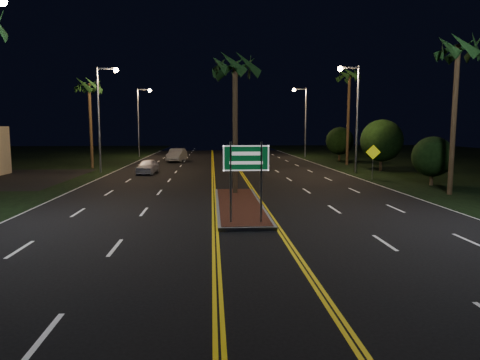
{
  "coord_description": "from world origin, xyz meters",
  "views": [
    {
      "loc": [
        -1.34,
        -13.77,
        3.87
      ],
      "look_at": [
        -0.27,
        2.33,
        1.9
      ],
      "focal_mm": 32.0,
      "sensor_mm": 36.0,
      "label": 1
    }
  ],
  "objects": [
    {
      "name": "car_far",
      "position": [
        -5.36,
        35.92,
        0.87
      ],
      "size": [
        2.91,
        5.45,
        1.73
      ],
      "primitive_type": "imported",
      "rotation": [
        0.0,
        0.0,
        -0.14
      ],
      "color": "silver",
      "rests_on": "ground"
    },
    {
      "name": "shrub_near",
      "position": [
        13.5,
        14.0,
        1.95
      ],
      "size": [
        2.7,
        2.7,
        3.3
      ],
      "color": "#382819",
      "rests_on": "ground"
    },
    {
      "name": "palm_median",
      "position": [
        0.0,
        10.5,
        7.28
      ],
      "size": [
        2.4,
        2.4,
        8.3
      ],
      "color": "#382819",
      "rests_on": "ground"
    },
    {
      "name": "ground",
      "position": [
        0.0,
        0.0,
        0.0
      ],
      "size": [
        120.0,
        120.0,
        0.0
      ],
      "primitive_type": "plane",
      "color": "black",
      "rests_on": "ground"
    },
    {
      "name": "car_near",
      "position": [
        -6.79,
        22.86,
        0.71
      ],
      "size": [
        2.16,
        4.41,
        1.43
      ],
      "primitive_type": "imported",
      "rotation": [
        0.0,
        0.0,
        -0.08
      ],
      "color": "silver",
      "rests_on": "ground"
    },
    {
      "name": "streetlight_left_mid",
      "position": [
        -10.61,
        24.0,
        5.66
      ],
      "size": [
        1.91,
        0.44,
        9.0
      ],
      "color": "gray",
      "rests_on": "ground"
    },
    {
      "name": "median_island",
      "position": [
        0.0,
        7.0,
        0.08
      ],
      "size": [
        2.25,
        10.25,
        0.17
      ],
      "color": "gray",
      "rests_on": "ground"
    },
    {
      "name": "palm_left_far",
      "position": [
        -12.8,
        28.0,
        7.75
      ],
      "size": [
        2.4,
        2.4,
        8.8
      ],
      "color": "#382819",
      "rests_on": "ground"
    },
    {
      "name": "shrub_far",
      "position": [
        13.8,
        36.0,
        2.34
      ],
      "size": [
        3.24,
        3.24,
        3.96
      ],
      "color": "#382819",
      "rests_on": "ground"
    },
    {
      "name": "streetlight_left_far",
      "position": [
        -10.61,
        44.0,
        5.66
      ],
      "size": [
        1.91,
        0.44,
        9.0
      ],
      "color": "gray",
      "rests_on": "ground"
    },
    {
      "name": "streetlight_right_far",
      "position": [
        10.61,
        42.0,
        5.66
      ],
      "size": [
        1.91,
        0.44,
        9.0
      ],
      "color": "gray",
      "rests_on": "ground"
    },
    {
      "name": "palm_right_near",
      "position": [
        12.5,
        10.0,
        8.21
      ],
      "size": [
        2.4,
        2.4,
        9.3
      ],
      "color": "#382819",
      "rests_on": "ground"
    },
    {
      "name": "highway_sign",
      "position": [
        0.0,
        2.8,
        2.4
      ],
      "size": [
        1.8,
        0.08,
        3.2
      ],
      "color": "gray",
      "rests_on": "ground"
    },
    {
      "name": "palm_right_far",
      "position": [
        12.8,
        30.0,
        9.14
      ],
      "size": [
        2.4,
        2.4,
        10.3
      ],
      "color": "#382819",
      "rests_on": "ground"
    },
    {
      "name": "shrub_mid",
      "position": [
        14.0,
        24.0,
        2.73
      ],
      "size": [
        3.78,
        3.78,
        4.62
      ],
      "color": "#382819",
      "rests_on": "ground"
    },
    {
      "name": "streetlight_right_mid",
      "position": [
        10.61,
        22.0,
        5.66
      ],
      "size": [
        1.91,
        0.44,
        9.0
      ],
      "color": "gray",
      "rests_on": "ground"
    },
    {
      "name": "warning_sign",
      "position": [
        10.8,
        17.64,
        1.7
      ],
      "size": [
        1.08,
        0.22,
        2.6
      ],
      "rotation": [
        0.0,
        0.0,
        -0.18
      ],
      "color": "gray",
      "rests_on": "ground"
    }
  ]
}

